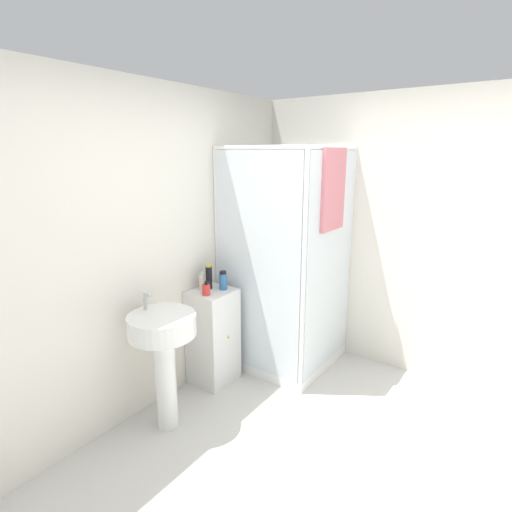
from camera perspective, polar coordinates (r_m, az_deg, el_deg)
ground_plane at (r=2.83m, az=13.03°, el=-30.54°), size 12.00×12.00×0.00m
wall_back at (r=3.13m, az=-15.42°, el=0.39°), size 6.40×0.06×2.50m
wall_right at (r=3.73m, az=24.37°, el=1.84°), size 0.06×6.40×2.50m
shower_enclosure at (r=3.81m, az=4.64°, el=-7.47°), size 0.93×0.96×2.04m
vanity_cabinet at (r=3.59m, az=-6.16°, el=-11.34°), size 0.37×0.36×0.85m
sink at (r=2.98m, az=-13.13°, el=-12.24°), size 0.48×0.48×1.02m
soap_dispenser at (r=3.32m, az=-7.14°, el=-4.75°), size 0.07×0.07×0.12m
shampoo_bottle_tall_black at (r=3.46m, az=-6.75°, el=-2.96°), size 0.06×0.06×0.22m
shampoo_bottle_blue at (r=3.43m, az=-4.74°, el=-3.54°), size 0.07×0.07×0.16m
lotion_bottle_white at (r=3.45m, az=-7.79°, el=-3.70°), size 0.04×0.04×0.16m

